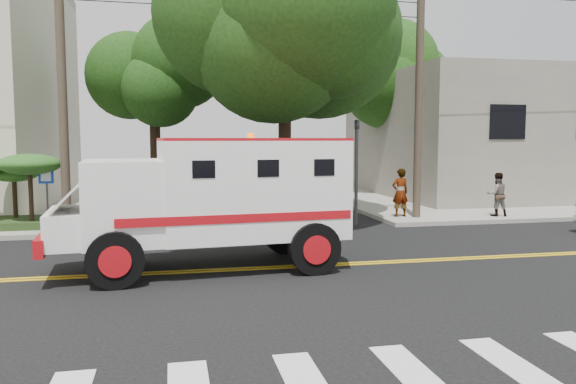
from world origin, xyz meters
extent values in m
plane|color=black|center=(0.00, 0.00, 0.00)|extent=(100.00, 100.00, 0.00)
cube|color=gray|center=(13.50, 13.50, 0.07)|extent=(17.00, 17.00, 0.15)
cube|color=slate|center=(15.00, 14.00, 3.15)|extent=(14.00, 12.00, 6.00)
cylinder|color=#382D23|center=(-5.60, 6.00, 4.50)|extent=(0.28, 0.28, 9.00)
cylinder|color=#382D23|center=(6.30, 6.20, 4.50)|extent=(0.28, 0.28, 9.00)
cylinder|color=black|center=(1.50, 6.50, 3.50)|extent=(0.44, 0.44, 7.00)
sphere|color=#15340E|center=(1.50, 6.50, 7.00)|extent=(5.32, 5.32, 5.32)
cylinder|color=black|center=(-3.00, 12.00, 2.80)|extent=(0.44, 0.44, 5.60)
sphere|color=#15340E|center=(-3.00, 12.00, 5.60)|extent=(3.92, 3.92, 3.92)
sphere|color=#15340E|center=(-2.16, 11.44, 6.02)|extent=(3.36, 3.36, 3.36)
cylinder|color=black|center=(8.50, 16.00, 2.97)|extent=(0.44, 0.44, 5.95)
sphere|color=#15340E|center=(8.50, 16.00, 5.95)|extent=(4.20, 4.20, 4.20)
sphere|color=#15340E|center=(9.40, 15.40, 6.40)|extent=(3.60, 3.60, 3.60)
cylinder|color=#3F3F42|center=(3.80, 5.60, 1.80)|extent=(0.12, 0.12, 3.60)
imported|color=#3F3F42|center=(3.80, 5.60, 3.15)|extent=(0.15, 0.18, 0.90)
cylinder|color=#3F3F42|center=(-6.20, 6.20, 1.00)|extent=(0.06, 0.06, 2.00)
cube|color=#0C33A5|center=(-6.20, 6.14, 1.80)|extent=(0.45, 0.03, 0.45)
cube|color=#1E3314|center=(-7.50, 6.80, 0.27)|extent=(3.20, 2.00, 0.24)
cylinder|color=black|center=(-7.40, 7.20, 1.07)|extent=(0.14, 0.14, 1.36)
ellipsoid|color=#194414|center=(-7.40, 7.20, 1.83)|extent=(1.55, 1.55, 0.54)
cylinder|color=black|center=(-6.70, 6.30, 1.23)|extent=(0.14, 0.14, 1.68)
ellipsoid|color=#194414|center=(-6.70, 6.30, 2.17)|extent=(1.91, 1.91, 0.66)
cube|color=white|center=(-0.56, 0.27, 1.83)|extent=(4.25, 2.72, 2.19)
cube|color=white|center=(-3.37, 0.05, 1.62)|extent=(1.85, 2.43, 1.78)
cube|color=black|center=(-4.18, -0.02, 2.09)|extent=(0.21, 1.77, 0.73)
cube|color=white|center=(-4.46, -0.04, 1.10)|extent=(1.11, 2.16, 0.73)
cube|color=#AE0D14|center=(-4.98, -0.08, 0.84)|extent=(0.37, 2.25, 0.37)
cube|color=#AE0D14|center=(-0.56, 0.27, 2.96)|extent=(4.25, 2.72, 0.06)
cylinder|color=black|center=(-3.48, -1.14, 0.57)|extent=(1.17, 0.43, 1.15)
cylinder|color=black|center=(-3.67, 1.20, 0.57)|extent=(1.17, 0.43, 1.15)
cylinder|color=black|center=(0.68, -0.80, 0.57)|extent=(1.17, 0.43, 1.15)
cylinder|color=black|center=(0.49, 1.53, 0.57)|extent=(1.17, 0.43, 1.15)
imported|color=gray|center=(5.75, 6.42, 1.02)|extent=(0.67, 0.47, 1.75)
imported|color=gray|center=(9.28, 5.84, 0.95)|extent=(0.85, 0.70, 1.59)
camera|label=1|loc=(-2.35, -12.54, 2.97)|focal=35.00mm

